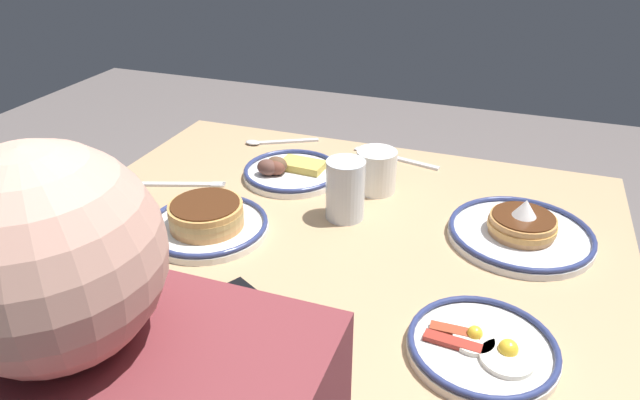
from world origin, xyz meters
name	(u,v)px	position (x,y,z in m)	size (l,w,h in m)	color
dining_table	(334,273)	(0.00, 0.00, 0.62)	(1.14, 0.88, 0.74)	tan
plate_near_main	(290,171)	(0.17, -0.18, 0.76)	(0.23, 0.23, 0.05)	white
plate_center_pancakes	(521,231)	(-0.36, -0.08, 0.76)	(0.28, 0.28, 0.09)	white
plate_far_companion	(207,221)	(0.23, 0.11, 0.76)	(0.24, 0.24, 0.06)	white
plate_far_side	(483,347)	(-0.32, 0.27, 0.75)	(0.22, 0.22, 0.04)	silver
coffee_mug	(375,170)	(-0.03, -0.18, 0.79)	(0.12, 0.09, 0.10)	white
drinking_glass	(345,192)	(-0.01, -0.04, 0.80)	(0.08, 0.08, 0.13)	silver
cell_phone	(247,307)	(0.05, 0.30, 0.74)	(0.14, 0.07, 0.01)	black
fork_near	(184,184)	(0.39, -0.05, 0.74)	(0.19, 0.08, 0.01)	silver
fork_far	(111,293)	(0.28, 0.34, 0.74)	(0.19, 0.03, 0.01)	silver
butter_knife	(395,158)	(-0.04, -0.36, 0.74)	(0.23, 0.07, 0.01)	silver
tea_spoon	(272,142)	(0.30, -0.35, 0.74)	(0.18, 0.10, 0.01)	silver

